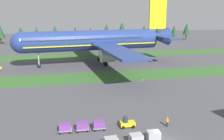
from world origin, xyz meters
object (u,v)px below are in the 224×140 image
object	(u,v)px
cargo_dolly_lead	(99,125)
taxiway_marker_0	(142,79)
uld_container_0	(136,139)
uld_container_1	(154,136)
ground_crew_marshaller	(167,122)
taxiway_marker_1	(117,78)
baggage_tug	(127,123)
cargo_dolly_third	(65,127)
airliner	(95,40)
cargo_dolly_second	(82,126)

from	to	relation	value
cargo_dolly_lead	taxiway_marker_0	distance (m)	33.79
uld_container_0	uld_container_1	distance (m)	2.95
ground_crew_marshaller	taxiway_marker_1	bearing A→B (deg)	-52.39
baggage_tug	uld_container_0	bearing A→B (deg)	0.74
baggage_tug	cargo_dolly_lead	size ratio (longest dim) A/B	1.17
taxiway_marker_0	cargo_dolly_third	bearing A→B (deg)	-129.40
uld_container_0	airliner	bearing A→B (deg)	87.48
cargo_dolly_second	cargo_dolly_third	distance (m)	2.90
baggage_tug	cargo_dolly_lead	world-z (taller)	baggage_tug
airliner	taxiway_marker_1	distance (m)	24.50
baggage_tug	cargo_dolly_second	bearing A→B (deg)	-90.00
cargo_dolly_lead	cargo_dolly_third	size ratio (longest dim) A/B	1.00
baggage_tug	ground_crew_marshaller	world-z (taller)	baggage_tug
cargo_dolly_lead	cargo_dolly_third	xyz separation A→B (m)	(-5.80, 0.23, 0.00)
taxiway_marker_1	ground_crew_marshaller	bearing A→B (deg)	-87.26
airliner	taxiway_marker_0	size ratio (longest dim) A/B	128.64
baggage_tug	cargo_dolly_second	world-z (taller)	baggage_tug
baggage_tug	ground_crew_marshaller	bearing A→B (deg)	82.84
uld_container_0	taxiway_marker_1	world-z (taller)	uld_container_0
airliner	uld_container_1	size ratio (longest dim) A/B	37.40
uld_container_0	uld_container_1	world-z (taller)	uld_container_1
airliner	cargo_dolly_lead	xyz separation A→B (m)	(-7.52, -54.22, -8.26)
ground_crew_marshaller	uld_container_0	size ratio (longest dim) A/B	0.87
airliner	taxiway_marker_0	distance (m)	28.78
cargo_dolly_lead	taxiway_marker_0	size ratio (longest dim) A/B	3.88
uld_container_1	taxiway_marker_1	distance (m)	37.48
cargo_dolly_lead	cargo_dolly_second	size ratio (longest dim) A/B	1.00
cargo_dolly_second	cargo_dolly_third	xyz separation A→B (m)	(-2.90, 0.11, 0.00)
airliner	cargo_dolly_third	distance (m)	56.22
ground_crew_marshaller	taxiway_marker_0	size ratio (longest dim) A/B	2.99
taxiway_marker_0	baggage_tug	bearing A→B (deg)	-113.57
cargo_dolly_third	uld_container_1	xyz separation A→B (m)	(13.61, -6.03, -0.09)
airliner	cargo_dolly_second	xyz separation A→B (m)	(-10.41, -54.10, -8.26)
taxiway_marker_0	airliner	bearing A→B (deg)	111.77
cargo_dolly_third	taxiway_marker_0	bearing A→B (deg)	142.83
cargo_dolly_second	taxiway_marker_1	size ratio (longest dim) A/B	3.71
cargo_dolly_second	ground_crew_marshaller	world-z (taller)	ground_crew_marshaller
cargo_dolly_third	taxiway_marker_0	distance (m)	36.98
ground_crew_marshaller	uld_container_1	size ratio (longest dim) A/B	0.87
taxiway_marker_1	airliner	bearing A→B (deg)	97.54
uld_container_1	baggage_tug	bearing A→B (deg)	116.49
cargo_dolly_lead	uld_container_1	distance (m)	9.74
airliner	cargo_dolly_third	bearing A→B (deg)	161.17
cargo_dolly_second	baggage_tug	bearing A→B (deg)	90.00
uld_container_1	taxiway_marker_0	distance (m)	35.98
baggage_tug	cargo_dolly_second	distance (m)	7.93
cargo_dolly_second	uld_container_1	distance (m)	12.24
cargo_dolly_third	baggage_tug	bearing A→B (deg)	90.00
ground_crew_marshaller	uld_container_1	distance (m)	6.16
cargo_dolly_second	taxiway_marker_0	size ratio (longest dim) A/B	3.88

